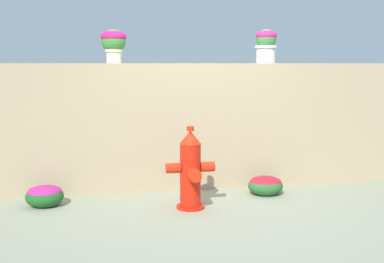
% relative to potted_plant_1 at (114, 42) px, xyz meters
% --- Properties ---
extents(ground_plane, '(24.00, 24.00, 0.00)m').
position_rel_potted_plant_1_xyz_m(ground_plane, '(1.01, -1.09, -1.86)').
color(ground_plane, gray).
extents(stone_wall, '(6.71, 0.41, 1.60)m').
position_rel_potted_plant_1_xyz_m(stone_wall, '(1.01, -0.03, -1.06)').
color(stone_wall, tan).
rests_on(stone_wall, ground).
extents(potted_plant_1, '(0.31, 0.31, 0.42)m').
position_rel_potted_plant_1_xyz_m(potted_plant_1, '(0.00, 0.00, 0.00)').
color(potted_plant_1, beige).
rests_on(potted_plant_1, stone_wall).
extents(potted_plant_2, '(0.29, 0.29, 0.44)m').
position_rel_potted_plant_1_xyz_m(potted_plant_2, '(1.94, -0.06, -0.01)').
color(potted_plant_2, silver).
rests_on(potted_plant_2, stone_wall).
extents(fire_hydrant, '(0.54, 0.44, 0.92)m').
position_rel_potted_plant_1_xyz_m(fire_hydrant, '(0.76, -1.00, -1.44)').
color(fire_hydrant, red).
rests_on(fire_hydrant, ground).
extents(flower_bush_left, '(0.43, 0.39, 0.24)m').
position_rel_potted_plant_1_xyz_m(flower_bush_left, '(1.78, -0.61, -1.73)').
color(flower_bush_left, '#29612E').
rests_on(flower_bush_left, ground).
extents(flower_bush_right, '(0.42, 0.38, 0.25)m').
position_rel_potted_plant_1_xyz_m(flower_bush_right, '(-0.83, -0.59, -1.73)').
color(flower_bush_right, '#1C5720').
rests_on(flower_bush_right, ground).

